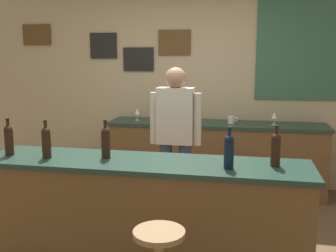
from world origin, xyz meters
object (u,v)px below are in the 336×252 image
Objects in this scene: bartender at (175,136)px; wine_bottle_a at (9,139)px; wine_bottle_b at (46,141)px; coffee_mug at (231,120)px; wine_bottle_d at (229,150)px; wine_glass_a at (137,112)px; wine_glass_b at (274,116)px; wine_bottle_c at (106,141)px; wine_bottle_e at (276,148)px.

bartender reaches higher than wine_bottle_a.
bartender is 5.29× the size of wine_bottle_b.
coffee_mug is at bearing 64.70° from bartender.
wine_bottle_b is at bearing -130.48° from bartender.
bartender is 5.29× the size of wine_bottle_a.
wine_bottle_b is 1.00× the size of wine_bottle_d.
wine_glass_a and wine_glass_b have the same top height.
wine_bottle_a is at bearing -103.47° from wine_glass_a.
wine_bottle_b is 1.44m from wine_bottle_d.
coffee_mug is (0.51, 1.08, 0.01)m from bartender.
wine_glass_b is (1.42, 1.99, -0.05)m from wine_bottle_c.
wine_bottle_c is 2.19m from coffee_mug.
bartender reaches higher than wine_glass_a.
wine_bottle_c is at bearing 173.03° from wine_bottle_d.
bartender is 12.96× the size of coffee_mug.
bartender reaches higher than wine_bottle_b.
wine_glass_a is 1.74m from wine_glass_b.
wine_bottle_d reaches higher than wine_glass_a.
bartender reaches higher than wine_glass_b.
wine_bottle_c is 1.31m from wine_bottle_e.
bartender is 5.29× the size of wine_bottle_e.
wine_bottle_e is 2.57m from wine_glass_a.
wine_glass_b is (1.89, 2.09, -0.05)m from wine_bottle_b.
wine_bottle_c is (0.46, 0.10, 0.00)m from wine_bottle_b.
wine_bottle_b is 2.50m from coffee_mug.
coffee_mug is (-0.40, 1.98, -0.11)m from wine_bottle_e.
wine_bottle_a is at bearing -129.82° from coffee_mug.
wine_bottle_d is 2.45× the size of coffee_mug.
wine_bottle_b and wine_bottle_d have the same top height.
bartender is 1.00m from wine_bottle_c.
wine_glass_b is (0.11, 1.98, -0.05)m from wine_bottle_e.
wine_bottle_d is 2.49m from wine_glass_a.
wine_bottle_b and wine_bottle_e have the same top height.
wine_glass_b is at bearing -0.01° from coffee_mug.
bartender is 1.29m from wine_bottle_e.
wine_bottle_d is (1.79, -0.05, 0.00)m from wine_bottle_a.
wine_glass_b is at bearing 47.91° from wine_bottle_b.
wine_bottle_d is 1.97× the size of wine_glass_b.
wine_glass_b is (0.45, 2.11, -0.05)m from wine_bottle_d.
coffee_mug is at bearing 50.18° from wine_bottle_a.
wine_bottle_d is at bearing -0.92° from wine_bottle_b.
bartender reaches higher than wine_bottle_e.
wine_bottle_c is at bearing -179.37° from wine_bottle_e.
coffee_mug is at bearing 91.91° from wine_bottle_d.
coffee_mug is at bearing 101.56° from wine_bottle_e.
wine_bottle_a is 2.14m from wine_glass_a.
wine_bottle_a and wine_bottle_b have the same top height.
bartender is at bearing 39.11° from wine_bottle_a.
wine_glass_a is (-0.71, 1.10, 0.07)m from bartender.
wine_bottle_d and wine_bottle_e have the same top height.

